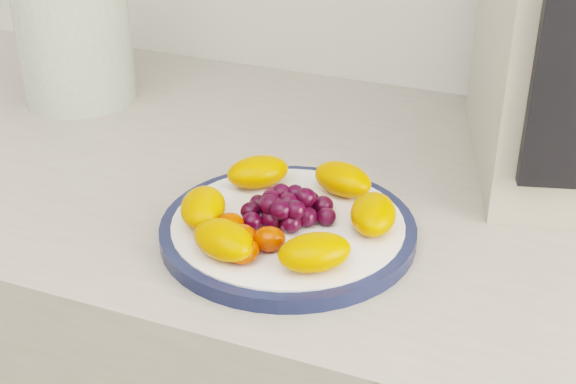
% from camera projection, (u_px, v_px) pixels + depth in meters
% --- Properties ---
extents(plate_rim, '(0.25, 0.25, 0.01)m').
position_uv_depth(plate_rim, '(288.00, 230.00, 0.78)').
color(plate_rim, '#131B3B').
rests_on(plate_rim, counter).
extents(plate_face, '(0.23, 0.23, 0.02)m').
position_uv_depth(plate_face, '(288.00, 229.00, 0.78)').
color(plate_face, white).
rests_on(plate_face, counter).
extents(canister, '(0.19, 0.19, 0.18)m').
position_uv_depth(canister, '(74.00, 36.00, 1.05)').
color(canister, '#35581F').
rests_on(canister, counter).
extents(appliance_panel, '(0.07, 0.04, 0.27)m').
position_uv_depth(appliance_panel, '(574.00, 46.00, 0.70)').
color(appliance_panel, black).
rests_on(appliance_panel, appliance_body).
extents(fruit_plate, '(0.22, 0.22, 0.03)m').
position_uv_depth(fruit_plate, '(283.00, 211.00, 0.76)').
color(fruit_plate, '#DC6300').
rests_on(fruit_plate, plate_face).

